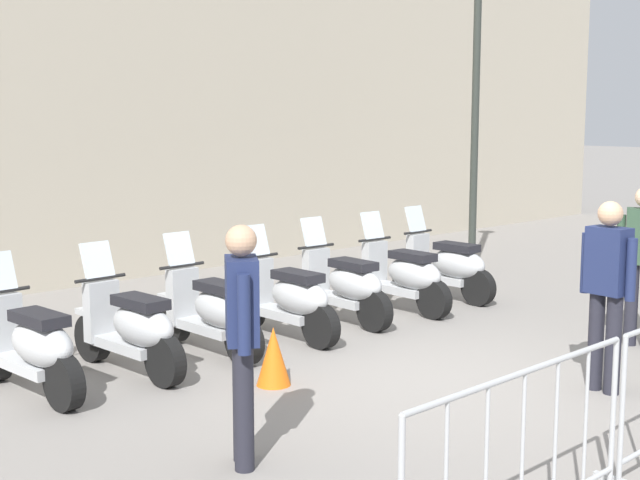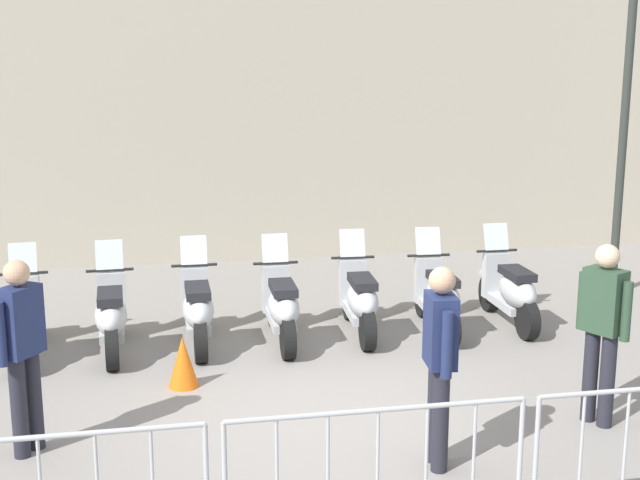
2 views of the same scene
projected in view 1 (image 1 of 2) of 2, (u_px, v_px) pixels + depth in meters
name	position (u px, v px, depth m)	size (l,w,h in m)	color
ground_plane	(450.00, 384.00, 8.11)	(120.00, 120.00, 0.00)	gray
motorcycle_0	(31.00, 347.00, 7.67)	(0.65, 1.72, 1.24)	black
motorcycle_1	(131.00, 329.00, 8.33)	(0.63, 1.72, 1.24)	black
motorcycle_2	(211.00, 312.00, 9.05)	(0.59, 1.72, 1.24)	black
motorcycle_3	(288.00, 299.00, 9.67)	(0.58, 1.73, 1.24)	black
motorcycle_4	(344.00, 286.00, 10.43)	(0.56, 1.73, 1.24)	black
motorcycle_5	(403.00, 277.00, 11.06)	(0.56, 1.73, 1.24)	black
motorcycle_6	(446.00, 267.00, 11.80)	(0.58, 1.72, 1.24)	black
barrier_segment_0	(522.00, 461.00, 4.93)	(2.11, 0.67, 1.07)	#B2B5B7
street_lamp	(476.00, 79.00, 13.65)	(0.36, 0.36, 4.98)	#2D332D
officer_near_row_end	(242.00, 331.00, 6.07)	(0.36, 0.49, 1.73)	#23232D
officer_by_barriers	(607.00, 285.00, 7.75)	(0.23, 0.55, 1.73)	#23232D
traffic_cone	(273.00, 356.00, 8.03)	(0.32, 0.32, 0.55)	orange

